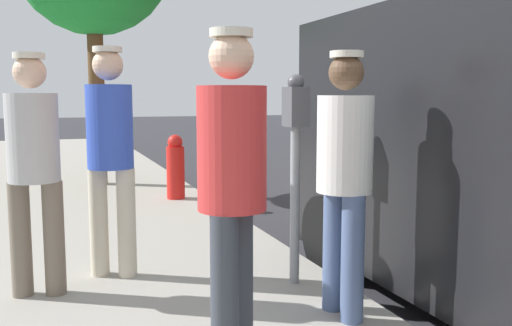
# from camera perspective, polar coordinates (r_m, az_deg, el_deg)

# --- Properties ---
(ground_plane) EXTENTS (80.00, 80.00, 0.00)m
(ground_plane) POSITION_cam_1_polar(r_m,az_deg,el_deg) (4.45, 24.48, -13.70)
(ground_plane) COLOR #2D2D33
(parking_meter_near) EXTENTS (0.14, 0.18, 1.52)m
(parking_meter_near) POSITION_cam_1_polar(r_m,az_deg,el_deg) (4.00, 4.04, 2.04)
(parking_meter_near) COLOR gray
(parking_meter_near) RESTS_ON sidewalk_slab
(pedestrian_in_white) EXTENTS (0.34, 0.36, 1.63)m
(pedestrian_in_white) POSITION_cam_1_polar(r_m,az_deg,el_deg) (3.44, 9.02, -0.52)
(pedestrian_in_white) COLOR #4C608C
(pedestrian_in_white) RESTS_ON sidewalk_slab
(pedestrian_in_blue) EXTENTS (0.34, 0.34, 1.72)m
(pedestrian_in_blue) POSITION_cam_1_polar(r_m,az_deg,el_deg) (4.31, -14.64, 1.63)
(pedestrian_in_blue) COLOR beige
(pedestrian_in_blue) RESTS_ON sidewalk_slab
(pedestrian_in_red) EXTENTS (0.34, 0.34, 1.68)m
(pedestrian_in_red) POSITION_cam_1_polar(r_m,az_deg,el_deg) (2.74, -2.47, -1.59)
(pedestrian_in_red) COLOR #383D47
(pedestrian_in_red) RESTS_ON sidewalk_slab
(pedestrian_in_gray) EXTENTS (0.36, 0.34, 1.65)m
(pedestrian_in_gray) POSITION_cam_1_polar(r_m,az_deg,el_deg) (4.04, -21.73, 0.33)
(pedestrian_in_gray) COLOR #726656
(pedestrian_in_gray) RESTS_ON sidewalk_slab
(fire_hydrant) EXTENTS (0.24, 0.24, 0.86)m
(fire_hydrant) POSITION_cam_1_polar(r_m,az_deg,el_deg) (7.54, -8.21, -0.47)
(fire_hydrant) COLOR red
(fire_hydrant) RESTS_ON sidewalk_slab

